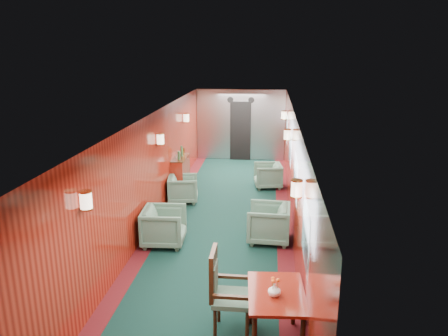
# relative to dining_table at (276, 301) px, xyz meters

# --- Properties ---
(room) EXTENTS (12.00, 12.10, 2.40)m
(room) POSITION_rel_dining_table_xyz_m (-1.14, 3.78, 0.99)
(room) COLOR black
(room) RESTS_ON ground
(bulkhead) EXTENTS (2.98, 0.17, 2.39)m
(bulkhead) POSITION_rel_dining_table_xyz_m (-1.14, 9.69, 0.54)
(bulkhead) COLOR #ADAFB4
(bulkhead) RESTS_ON ground
(windows_right) EXTENTS (0.02, 8.60, 0.80)m
(windows_right) POSITION_rel_dining_table_xyz_m (0.35, 4.03, 0.81)
(windows_right) COLOR silver
(windows_right) RESTS_ON ground
(wall_sconces) EXTENTS (2.97, 7.97, 0.25)m
(wall_sconces) POSITION_rel_dining_table_xyz_m (-1.14, 4.35, 1.15)
(wall_sconces) COLOR beige
(wall_sconces) RESTS_ON ground
(dining_table) EXTENTS (0.78, 1.06, 0.76)m
(dining_table) POSITION_rel_dining_table_xyz_m (0.00, 0.00, 0.00)
(dining_table) COLOR maroon
(dining_table) RESTS_ON ground
(side_chair) EXTENTS (0.54, 0.57, 1.20)m
(side_chair) POSITION_rel_dining_table_xyz_m (-0.69, 0.20, 0.01)
(side_chair) COLOR #1B4033
(side_chair) RESTS_ON ground
(credenza) EXTENTS (0.33, 1.06, 1.23)m
(credenza) POSITION_rel_dining_table_xyz_m (-2.48, 6.04, -0.16)
(credenza) COLOR maroon
(credenza) RESTS_ON ground
(flower_vase) EXTENTS (0.19, 0.19, 0.17)m
(flower_vase) POSITION_rel_dining_table_xyz_m (-0.03, -0.09, 0.21)
(flower_vase) COLOR white
(flower_vase) RESTS_ON dining_table
(armchair_left_near) EXTENTS (0.87, 0.84, 0.75)m
(armchair_left_near) POSITION_rel_dining_table_xyz_m (-2.15, 2.80, -0.27)
(armchair_left_near) COLOR #1B4033
(armchair_left_near) RESTS_ON ground
(armchair_left_far) EXTENTS (0.84, 0.82, 0.67)m
(armchair_left_far) POSITION_rel_dining_table_xyz_m (-2.26, 5.25, -0.31)
(armchair_left_far) COLOR #1B4033
(armchair_left_far) RESTS_ON ground
(armchair_right_near) EXTENTS (0.87, 0.85, 0.75)m
(armchair_right_near) POSITION_rel_dining_table_xyz_m (-0.12, 3.16, -0.27)
(armchair_right_near) COLOR #1B4033
(armchair_right_near) RESTS_ON ground
(armchair_right_far) EXTENTS (0.83, 0.81, 0.67)m
(armchair_right_far) POSITION_rel_dining_table_xyz_m (-0.16, 6.64, -0.31)
(armchair_right_far) COLOR #1B4033
(armchair_right_far) RESTS_ON ground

